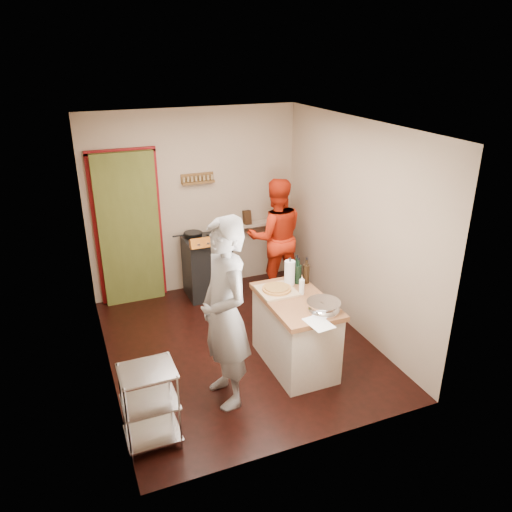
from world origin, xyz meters
The scene contains 10 objects.
floor centered at (0.00, 0.00, 0.00)m, with size 3.50×3.50×0.00m, color black.
back_wall centered at (-0.64, 1.78, 1.13)m, with size 3.00×0.44×2.60m.
left_wall centered at (-1.50, 0.00, 1.30)m, with size 0.04×3.50×2.60m, color tan.
right_wall centered at (1.50, 0.00, 1.30)m, with size 0.04×3.50×2.60m, color tan.
ceiling centered at (0.00, 0.00, 2.61)m, with size 3.00×3.50×0.02m, color white.
stove centered at (0.05, 1.42, 0.45)m, with size 0.60×0.63×1.00m.
wire_shelving centered at (-1.28, -1.20, 0.44)m, with size 0.48×0.40×0.80m.
island centered at (0.45, -0.59, 0.45)m, with size 0.66×1.26×1.14m.
person_stripe centered at (-0.45, -0.85, 0.97)m, with size 0.71×0.47×1.95m, color silver.
person_red centered at (1.00, 1.18, 0.84)m, with size 0.82×0.64×1.69m, color red.
Camera 1 is at (-1.75, -4.82, 3.34)m, focal length 35.00 mm.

